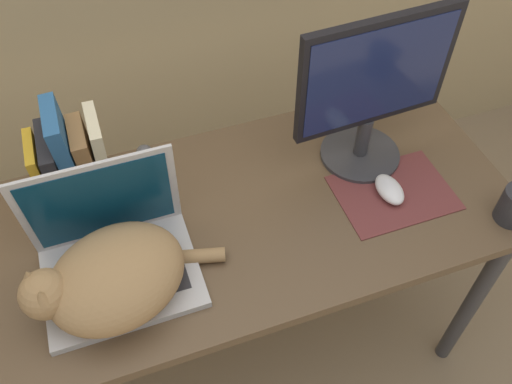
# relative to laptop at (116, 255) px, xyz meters

# --- Properties ---
(desk) EXTENTS (1.46, 0.59, 0.70)m
(desk) POSITION_rel_laptop_xyz_m (0.22, 0.05, -0.13)
(desk) COLOR brown
(desk) RESTS_ON ground_plane
(laptop) EXTENTS (0.32, 0.25, 0.26)m
(laptop) POSITION_rel_laptop_xyz_m (0.00, 0.00, 0.00)
(laptop) COLOR #B7B7BC
(laptop) RESTS_ON desk
(cat) EXTENTS (0.41, 0.31, 0.15)m
(cat) POSITION_rel_laptop_xyz_m (-0.02, -0.07, 0.03)
(cat) COLOR #99754C
(cat) RESTS_ON desk
(external_monitor) EXTENTS (0.38, 0.20, 0.40)m
(external_monitor) POSITION_rel_laptop_xyz_m (0.64, 0.13, 0.16)
(external_monitor) COLOR #333338
(external_monitor) RESTS_ON desk
(mousepad) EXTENTS (0.28, 0.20, 0.00)m
(mousepad) POSITION_rel_laptop_xyz_m (0.66, -0.01, -0.05)
(mousepad) COLOR brown
(mousepad) RESTS_ON desk
(computer_mouse) EXTENTS (0.06, 0.10, 0.03)m
(computer_mouse) POSITION_rel_laptop_xyz_m (0.65, -0.01, -0.03)
(computer_mouse) COLOR silver
(computer_mouse) RESTS_ON mousepad
(book_row) EXTENTS (0.17, 0.15, 0.26)m
(book_row) POSITION_rel_laptop_xyz_m (-0.05, 0.25, 0.06)
(book_row) COLOR gold
(book_row) RESTS_ON desk
(webcam) EXTENTS (0.04, 0.04, 0.07)m
(webcam) POSITION_rel_laptop_xyz_m (0.12, 0.28, -0.01)
(webcam) COLOR #232328
(webcam) RESTS_ON desk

